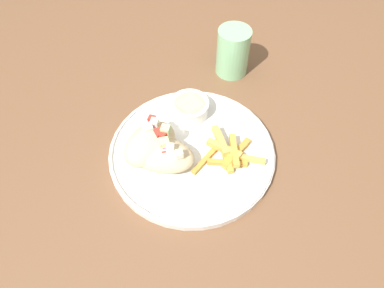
{
  "coord_description": "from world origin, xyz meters",
  "views": [
    {
      "loc": [
        -0.09,
        -0.46,
        1.33
      ],
      "look_at": [
        0.03,
        -0.06,
        0.78
      ],
      "focal_mm": 35.0,
      "sensor_mm": 36.0,
      "label": 1
    }
  ],
  "objects_px": {
    "water_glass": "(233,54)",
    "pita_sandwich_near": "(161,154)",
    "fries_pile": "(228,153)",
    "sauce_ramekin": "(190,107)",
    "plate": "(192,152)",
    "pita_sandwich_far": "(150,144)"
  },
  "relations": [
    {
      "from": "plate",
      "to": "water_glass",
      "type": "distance_m",
      "value": 0.26
    },
    {
      "from": "water_glass",
      "to": "pita_sandwich_near",
      "type": "bearing_deg",
      "value": -136.64
    },
    {
      "from": "pita_sandwich_far",
      "to": "fries_pile",
      "type": "xyz_separation_m",
      "value": [
        0.13,
        -0.05,
        -0.02
      ]
    },
    {
      "from": "sauce_ramekin",
      "to": "water_glass",
      "type": "relative_size",
      "value": 0.74
    },
    {
      "from": "fries_pile",
      "to": "water_glass",
      "type": "height_order",
      "value": "water_glass"
    },
    {
      "from": "plate",
      "to": "water_glass",
      "type": "height_order",
      "value": "water_glass"
    },
    {
      "from": "sauce_ramekin",
      "to": "pita_sandwich_near",
      "type": "bearing_deg",
      "value": -130.89
    },
    {
      "from": "plate",
      "to": "water_glass",
      "type": "relative_size",
      "value": 2.91
    },
    {
      "from": "pita_sandwich_far",
      "to": "fries_pile",
      "type": "relative_size",
      "value": 1.0
    },
    {
      "from": "pita_sandwich_far",
      "to": "fries_pile",
      "type": "bearing_deg",
      "value": -55.84
    },
    {
      "from": "plate",
      "to": "water_glass",
      "type": "bearing_deg",
      "value": 51.67
    },
    {
      "from": "plate",
      "to": "fries_pile",
      "type": "height_order",
      "value": "fries_pile"
    },
    {
      "from": "fries_pile",
      "to": "pita_sandwich_near",
      "type": "bearing_deg",
      "value": 168.23
    },
    {
      "from": "sauce_ramekin",
      "to": "fries_pile",
      "type": "bearing_deg",
      "value": -74.69
    },
    {
      "from": "fries_pile",
      "to": "water_glass",
      "type": "bearing_deg",
      "value": 66.76
    },
    {
      "from": "plate",
      "to": "pita_sandwich_near",
      "type": "bearing_deg",
      "value": -173.15
    },
    {
      "from": "plate",
      "to": "pita_sandwich_near",
      "type": "relative_size",
      "value": 2.15
    },
    {
      "from": "sauce_ramekin",
      "to": "water_glass",
      "type": "distance_m",
      "value": 0.17
    },
    {
      "from": "pita_sandwich_far",
      "to": "water_glass",
      "type": "distance_m",
      "value": 0.3
    },
    {
      "from": "sauce_ramekin",
      "to": "water_glass",
      "type": "bearing_deg",
      "value": 38.99
    },
    {
      "from": "pita_sandwich_far",
      "to": "sauce_ramekin",
      "type": "relative_size",
      "value": 1.7
    },
    {
      "from": "pita_sandwich_far",
      "to": "water_glass",
      "type": "bearing_deg",
      "value": 3.17
    }
  ]
}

